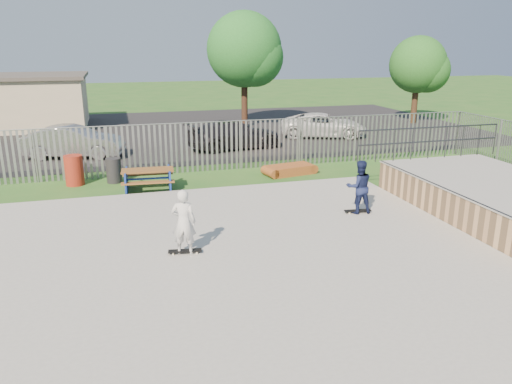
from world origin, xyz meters
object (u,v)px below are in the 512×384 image
object	(u,v)px
car_silver	(73,142)
car_white	(323,125)
skater_navy	(359,187)
picnic_table	(148,179)
tree_right	(418,65)
funbox	(290,170)
trash_bin_red	(74,170)
trash_bin_grey	(114,170)
car_dark	(235,135)
tree_mid	(244,50)
skater_white	(184,222)

from	to	relation	value
car_silver	car_white	size ratio (longest dim) A/B	0.94
skater_navy	picnic_table	bearing A→B (deg)	-31.79
tree_right	car_silver	bearing A→B (deg)	-166.59
picnic_table	funbox	xyz separation A→B (m)	(5.57, 0.78, -0.21)
trash_bin_red	trash_bin_grey	xyz separation A→B (m)	(1.39, -0.03, -0.09)
picnic_table	funbox	size ratio (longest dim) A/B	0.98
tree_right	trash_bin_red	bearing A→B (deg)	-154.40
car_dark	car_white	bearing A→B (deg)	-80.79
picnic_table	skater_navy	xyz separation A→B (m)	(5.80, -4.65, 0.56)
car_silver	tree_mid	xyz separation A→B (m)	(9.62, 6.30, 3.90)
funbox	car_silver	distance (m)	10.06
funbox	car_dark	bearing A→B (deg)	88.51
picnic_table	car_dark	xyz separation A→B (m)	(4.63, 6.25, 0.32)
funbox	trash_bin_grey	xyz separation A→B (m)	(-6.72, 0.61, 0.28)
car_silver	tree_mid	world-z (taller)	tree_mid
picnic_table	tree_right	xyz separation A→B (m)	(17.76, 11.15, 3.31)
picnic_table	car_white	world-z (taller)	car_white
car_white	skater_navy	bearing A→B (deg)	-179.49
tree_mid	car_silver	bearing A→B (deg)	-146.79
trash_bin_grey	car_dark	size ratio (longest dim) A/B	0.19
trash_bin_red	car_silver	size ratio (longest dim) A/B	0.25
picnic_table	car_dark	bearing A→B (deg)	57.38
tree_right	picnic_table	bearing A→B (deg)	-147.88
car_silver	car_white	bearing A→B (deg)	-69.53
car_white	tree_mid	distance (m)	6.87
picnic_table	tree_mid	world-z (taller)	tree_mid
trash_bin_grey	tree_mid	world-z (taller)	tree_mid
trash_bin_red	skater_navy	xyz separation A→B (m)	(8.35, -6.07, 0.40)
picnic_table	car_dark	distance (m)	7.78
car_white	skater_white	distance (m)	17.26
trash_bin_red	skater_navy	size ratio (longest dim) A/B	0.69
funbox	car_silver	bearing A→B (deg)	135.88
trash_bin_grey	car_white	bearing A→B (deg)	30.53
picnic_table	skater_white	world-z (taller)	skater_white
car_silver	skater_white	distance (m)	12.92
skater_white	tree_mid	bearing A→B (deg)	-90.58
car_silver	funbox	bearing A→B (deg)	-110.28
skater_white	car_dark	bearing A→B (deg)	-90.55
funbox	tree_right	distance (m)	16.39
skater_navy	car_dark	bearing A→B (deg)	-76.94
funbox	tree_mid	world-z (taller)	tree_mid
tree_mid	skater_white	size ratio (longest dim) A/B	4.31
picnic_table	tree_mid	bearing A→B (deg)	65.61
funbox	skater_navy	bearing A→B (deg)	-98.78
trash_bin_grey	picnic_table	bearing A→B (deg)	-50.31
trash_bin_red	tree_mid	size ratio (longest dim) A/B	0.16
skater_navy	funbox	bearing A→B (deg)	-80.62
picnic_table	skater_navy	bearing A→B (deg)	-34.77
funbox	trash_bin_grey	bearing A→B (deg)	163.60
trash_bin_red	skater_white	distance (m)	8.25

